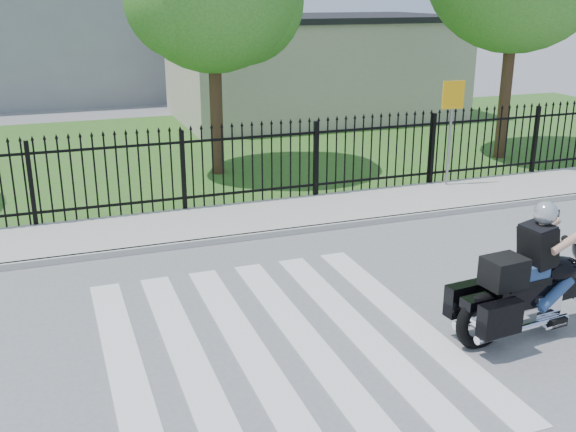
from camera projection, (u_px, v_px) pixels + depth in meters
name	position (u px, v px, depth m)	size (l,w,h in m)	color
ground	(277.00, 344.00, 9.05)	(120.00, 120.00, 0.00)	slate
crosswalk	(277.00, 344.00, 9.05)	(5.00, 5.50, 0.01)	silver
sidewalk	(196.00, 225.00, 13.49)	(40.00, 2.00, 0.12)	#ADAAA3
curb	(207.00, 242.00, 12.59)	(40.00, 0.12, 0.12)	#ADAAA3
grass_strip	(143.00, 153.00, 19.74)	(40.00, 12.00, 0.02)	#315A1F
iron_fence	(183.00, 173.00, 14.11)	(26.00, 0.04, 1.80)	black
building_low	(314.00, 70.00, 25.03)	(10.00, 6.00, 3.50)	#BDAF9D
building_low_roof	(314.00, 18.00, 24.44)	(10.20, 6.20, 0.20)	black
motorcycle_rider	(540.00, 278.00, 9.18)	(2.93, 1.08, 1.94)	black
traffic_sign	(452.00, 111.00, 15.56)	(0.54, 0.10, 2.46)	gray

